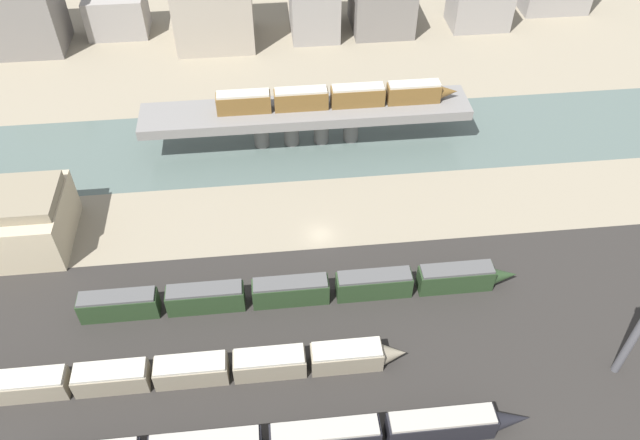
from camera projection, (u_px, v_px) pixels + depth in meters
The scene contains 13 objects.
ground_plane at pixel (320, 235), 99.42m from camera, with size 400.00×400.00×0.00m, color gray.
railbed_yard at pixel (339, 364), 82.37m from camera, with size 280.00×42.00×0.01m, color #282623.
river_water at pixel (307, 142), 116.82m from camera, with size 320.00×22.16×0.01m, color #4C5B56.
bridge at pixel (306, 114), 112.51m from camera, with size 59.13×8.84×7.68m.
train_on_bridge at pixel (335, 97), 110.54m from camera, with size 43.23×2.68×3.80m.
train_yard_mid at pixel (162, 373), 79.36m from camera, with size 62.63×3.18×3.62m.
train_yard_far at pixel (299, 290), 88.69m from camera, with size 62.65×2.81×4.11m.
signal_tower at pixel (637, 333), 75.98m from camera, with size 1.01×1.01×16.91m.
city_block_left at pixel (117, 14), 144.06m from camera, with size 13.35×9.93×9.13m, color gray.
city_block_center at pixel (213, 2), 138.07m from camera, with size 17.21×15.77×18.44m, color gray.
city_block_right at pixel (314, 0), 141.81m from camera, with size 10.81×13.74×15.68m, color gray.
city_block_far_right at pixel (382, 5), 145.31m from camera, with size 13.77×14.84×10.83m, color slate.
city_block_tall at pixel (480, 2), 145.93m from camera, with size 13.54×9.82×11.33m, color gray.
Camera 1 is at (-7.24, -69.00, 71.26)m, focal length 35.00 mm.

